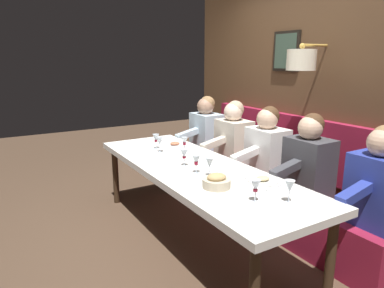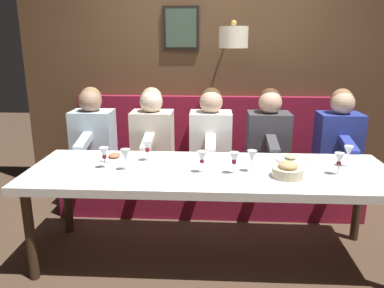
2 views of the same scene
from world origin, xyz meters
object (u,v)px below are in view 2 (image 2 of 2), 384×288
(wine_glass_2, at_px, (252,157))
(wine_glass_5, at_px, (202,158))
(diner_far, at_px, (152,131))
(wine_glass_1, at_px, (104,154))
(dining_table, at_px, (210,177))
(diner_middle, at_px, (211,132))
(wine_glass_0, at_px, (234,159))
(wine_glass_3, at_px, (126,155))
(bread_bowl, at_px, (288,171))
(wine_glass_6, at_px, (348,152))
(wine_glass_7, at_px, (147,147))
(diner_nearest, at_px, (339,134))
(wine_glass_4, at_px, (339,159))
(diner_near, at_px, (268,133))
(diner_farthest, at_px, (93,130))

(wine_glass_2, height_order, wine_glass_5, same)
(diner_far, relative_size, wine_glass_1, 4.82)
(dining_table, height_order, wine_glass_5, wine_glass_5)
(diner_middle, relative_size, wine_glass_0, 4.82)
(diner_far, height_order, wine_glass_3, diner_far)
(bread_bowl, bearing_deg, dining_table, 75.77)
(diner_far, bearing_deg, wine_glass_3, 177.03)
(wine_glass_0, bearing_deg, wine_glass_6, -76.16)
(diner_far, xyz_separation_m, wine_glass_5, (-0.96, -0.51, 0.04))
(wine_glass_3, height_order, wine_glass_7, same)
(wine_glass_1, relative_size, wine_glass_3, 1.00)
(wine_glass_6, bearing_deg, diner_far, 64.81)
(diner_nearest, relative_size, wine_glass_4, 4.82)
(diner_far, relative_size, wine_glass_0, 4.82)
(diner_middle, height_order, diner_far, same)
(dining_table, distance_m, wine_glass_4, 0.94)
(wine_glass_1, bearing_deg, bread_bowl, -94.94)
(diner_middle, xyz_separation_m, wine_glass_4, (-0.95, -0.92, 0.04))
(wine_glass_2, bearing_deg, diner_middle, 18.33)
(diner_near, xyz_separation_m, bread_bowl, (-1.02, 0.01, -0.03))
(diner_near, bearing_deg, wine_glass_3, 128.73)
(diner_farthest, bearing_deg, diner_far, -90.00)
(diner_near, distance_m, wine_glass_5, 1.14)
(diner_nearest, xyz_separation_m, wine_glass_4, (-0.95, 0.30, 0.04))
(dining_table, relative_size, wine_glass_3, 16.57)
(wine_glass_7, bearing_deg, wine_glass_3, 152.14)
(wine_glass_5, bearing_deg, wine_glass_1, 85.43)
(wine_glass_3, relative_size, wine_glass_6, 1.00)
(diner_far, height_order, diner_farthest, same)
(diner_near, xyz_separation_m, wine_glass_1, (-0.91, 1.34, 0.04))
(diner_middle, bearing_deg, wine_glass_2, -161.67)
(wine_glass_4, distance_m, wine_glass_5, 0.97)
(diner_far, relative_size, wine_glass_7, 4.82)
(wine_glass_5, bearing_deg, diner_nearest, -52.95)
(wine_glass_7, bearing_deg, bread_bowl, -106.57)
(diner_far, bearing_deg, diner_near, -90.00)
(wine_glass_5, distance_m, wine_glass_7, 0.51)
(wine_glass_4, bearing_deg, wine_glass_7, 80.22)
(wine_glass_7, bearing_deg, diner_far, 5.92)
(diner_farthest, distance_m, wine_glass_5, 1.47)
(diner_far, height_order, wine_glass_7, diner_far)
(wine_glass_3, bearing_deg, diner_farthest, 29.99)
(wine_glass_4, bearing_deg, diner_middle, 43.95)
(diner_middle, height_order, diner_farthest, same)
(wine_glass_3, bearing_deg, bread_bowl, -93.89)
(wine_glass_1, xyz_separation_m, wine_glass_7, (0.20, -0.29, -0.00))
(wine_glass_3, xyz_separation_m, wine_glass_4, (-0.01, -1.54, -0.00))
(wine_glass_1, bearing_deg, dining_table, -88.29)
(diner_nearest, distance_m, diner_near, 0.67)
(dining_table, xyz_separation_m, wine_glass_5, (-0.08, 0.06, 0.18))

